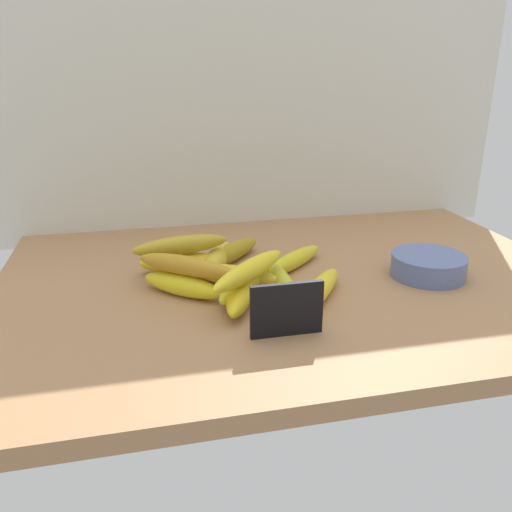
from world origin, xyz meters
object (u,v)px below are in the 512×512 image
(banana_9, at_px, (183,263))
(banana_12, at_px, (186,265))
(banana_8, at_px, (217,258))
(banana_10, at_px, (181,245))
(chalkboard_sign, at_px, (287,311))
(banana_2, at_px, (242,291))
(banana_6, at_px, (249,280))
(banana_11, at_px, (249,270))
(banana_5, at_px, (318,291))
(banana_3, at_px, (182,285))
(banana_4, at_px, (229,253))
(banana_1, at_px, (235,276))
(banana_0, at_px, (279,279))
(fruit_bowl, at_px, (428,266))
(banana_7, at_px, (293,260))

(banana_9, height_order, banana_12, banana_12)
(banana_8, distance_m, banana_10, 0.08)
(chalkboard_sign, bearing_deg, banana_2, 108.82)
(banana_6, distance_m, banana_11, 0.06)
(banana_5, bearing_deg, banana_3, 161.51)
(banana_4, bearing_deg, banana_11, -89.61)
(banana_3, xyz_separation_m, banana_4, (0.11, 0.14, 0.00))
(banana_1, relative_size, banana_4, 0.97)
(banana_10, bearing_deg, chalkboard_sign, -64.74)
(banana_1, height_order, banana_9, banana_9)
(banana_4, height_order, banana_5, banana_4)
(banana_9, bearing_deg, banana_4, 19.45)
(banana_8, distance_m, banana_9, 0.07)
(banana_0, xyz_separation_m, banana_6, (-0.06, -0.00, 0.00))
(banana_1, bearing_deg, banana_8, 100.92)
(fruit_bowl, relative_size, banana_10, 0.76)
(banana_7, bearing_deg, banana_1, -155.42)
(fruit_bowl, height_order, banana_3, fruit_bowl)
(chalkboard_sign, distance_m, banana_9, 0.31)
(banana_3, bearing_deg, banana_12, 10.75)
(banana_9, bearing_deg, banana_1, -44.71)
(banana_10, relative_size, banana_12, 0.97)
(banana_8, bearing_deg, banana_4, 42.54)
(banana_2, bearing_deg, banana_7, 44.84)
(banana_4, xyz_separation_m, banana_7, (0.12, -0.06, -0.00))
(fruit_bowl, height_order, banana_11, banana_11)
(banana_7, bearing_deg, banana_5, -90.66)
(fruit_bowl, relative_size, banana_1, 0.75)
(banana_5, distance_m, banana_7, 0.15)
(banana_0, bearing_deg, banana_9, 145.42)
(banana_7, xyz_separation_m, banana_12, (-0.22, -0.08, 0.04))
(banana_7, bearing_deg, fruit_bowl, -21.70)
(chalkboard_sign, xyz_separation_m, banana_8, (-0.06, 0.29, -0.02))
(banana_8, bearing_deg, banana_5, -52.57)
(banana_7, distance_m, banana_9, 0.22)
(banana_9, bearing_deg, banana_7, -7.23)
(fruit_bowl, height_order, banana_8, fruit_bowl)
(banana_8, height_order, banana_11, banana_11)
(banana_7, height_order, banana_11, banana_11)
(banana_1, xyz_separation_m, banana_7, (0.13, 0.06, -0.00))
(fruit_bowl, height_order, banana_6, same)
(chalkboard_sign, xyz_separation_m, fruit_bowl, (0.33, 0.16, -0.02))
(fruit_bowl, height_order, banana_4, fruit_bowl)
(banana_8, bearing_deg, banana_0, -51.96)
(banana_3, distance_m, banana_12, 0.04)
(fruit_bowl, xyz_separation_m, banana_7, (-0.24, 0.09, -0.00))
(banana_2, bearing_deg, chalkboard_sign, -71.18)
(banana_9, xyz_separation_m, banana_12, (-0.00, -0.10, 0.03))
(banana_4, height_order, banana_11, banana_11)
(banana_0, bearing_deg, banana_3, 177.88)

